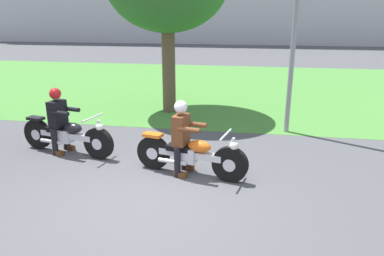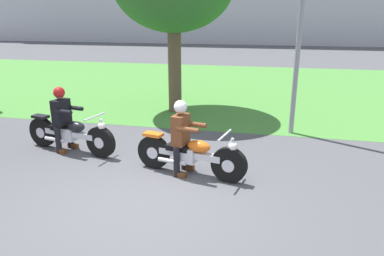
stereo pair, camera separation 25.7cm
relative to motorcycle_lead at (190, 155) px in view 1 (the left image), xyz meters
name	(u,v)px [view 1 (the left image)]	position (x,y,z in m)	size (l,w,h in m)	color
ground	(147,200)	(-0.53, -1.08, -0.40)	(120.00, 120.00, 0.00)	#4C4C51
grass_verge	(214,86)	(-0.53, 8.64, -0.39)	(60.00, 12.00, 0.01)	#478438
motorcycle_lead	(190,155)	(0.00, 0.00, 0.00)	(2.16, 0.76, 0.89)	black
rider_lead	(182,132)	(-0.16, 0.04, 0.42)	(0.61, 0.54, 1.41)	black
motorcycle_follow	(67,136)	(-2.78, 0.62, 0.00)	(2.25, 0.78, 0.89)	black
rider_follow	(58,115)	(-2.94, 0.66, 0.43)	(0.61, 0.54, 1.41)	black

